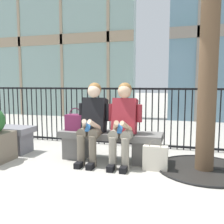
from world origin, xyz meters
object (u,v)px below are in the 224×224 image
(shopping_bag, at_px, (155,158))
(seated_person_companion, at_px, (123,121))
(stone_bench, at_px, (110,143))
(seated_person_with_phone, at_px, (93,120))
(handbag_on_bench, at_px, (76,122))

(shopping_bag, bearing_deg, seated_person_companion, 164.90)
(stone_bench, relative_size, shopping_bag, 3.61)
(shopping_bag, bearing_deg, seated_person_with_phone, 172.23)
(shopping_bag, bearing_deg, stone_bench, 160.33)
(seated_person_companion, bearing_deg, stone_bench, 151.79)
(seated_person_with_phone, xyz_separation_m, shopping_bag, (0.97, -0.13, -0.47))
(seated_person_companion, distance_m, shopping_bag, 0.69)
(stone_bench, bearing_deg, seated_person_companion, -28.21)
(stone_bench, distance_m, shopping_bag, 0.78)
(seated_person_with_phone, bearing_deg, handbag_on_bench, 160.77)
(handbag_on_bench, height_order, shopping_bag, handbag_on_bench)
(handbag_on_bench, relative_size, shopping_bag, 0.82)
(stone_bench, relative_size, seated_person_with_phone, 1.32)
(seated_person_with_phone, xyz_separation_m, seated_person_companion, (0.48, 0.00, 0.00))
(seated_person_with_phone, bearing_deg, stone_bench, 28.21)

